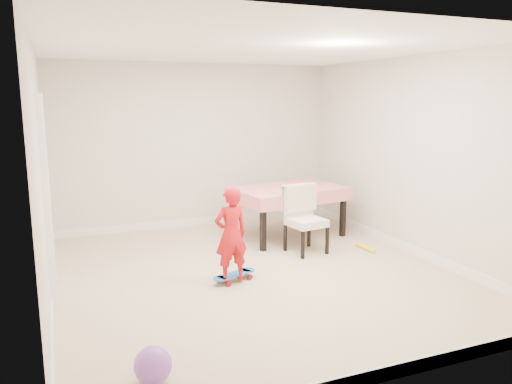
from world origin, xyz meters
name	(u,v)px	position (x,y,z in m)	size (l,w,h in m)	color
ground	(255,274)	(0.00, 0.00, 0.00)	(5.00, 5.00, 0.00)	tan
ceiling	(254,50)	(0.00, 0.00, 2.58)	(4.50, 5.00, 0.04)	white
wall_back	(196,146)	(0.00, 2.48, 1.30)	(4.50, 0.04, 2.60)	beige
wall_front	(389,210)	(0.00, -2.48, 1.30)	(4.50, 0.04, 2.60)	beige
wall_left	(43,177)	(-2.23, 0.00, 1.30)	(0.04, 5.00, 2.60)	beige
wall_right	(412,157)	(2.23, 0.00, 1.30)	(0.04, 5.00, 2.60)	beige
door	(47,199)	(-2.22, 0.30, 1.02)	(0.10, 0.94, 2.11)	white
baseboard_back	(198,222)	(0.00, 2.49, 0.06)	(4.50, 0.02, 0.12)	white
baseboard_front	(381,375)	(0.00, -2.49, 0.06)	(4.50, 0.02, 0.12)	white
baseboard_left	(52,297)	(-2.24, 0.00, 0.06)	(0.02, 5.00, 0.12)	white
baseboard_right	(407,248)	(2.24, 0.00, 0.06)	(0.02, 5.00, 0.12)	white
dining_table	(288,212)	(1.08, 1.32, 0.38)	(1.61, 1.01, 0.76)	red
dining_chair	(306,220)	(0.96, 0.51, 0.46)	(0.50, 0.58, 0.91)	white
skateboard	(234,277)	(-0.30, -0.13, 0.04)	(0.58, 0.21, 0.09)	blue
child	(231,238)	(-0.36, -0.20, 0.54)	(0.39, 0.26, 1.07)	red
balloon	(153,365)	(-1.56, -1.86, 0.14)	(0.28, 0.28, 0.28)	purple
foam_toy	(365,248)	(1.77, 0.31, 0.03)	(0.06, 0.06, 0.40)	yellow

